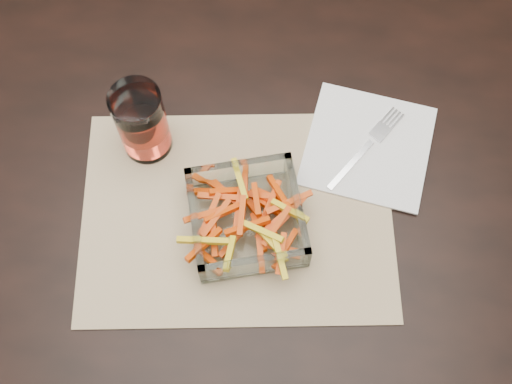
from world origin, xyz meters
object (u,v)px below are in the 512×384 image
at_px(fork, 367,146).
at_px(dining_table, 262,173).
at_px(tumbler, 142,124).
at_px(glass_bowl, 247,219).

bearing_deg(fork, dining_table, -138.99).
height_order(tumbler, fork, tumbler).
xyz_separation_m(dining_table, fork, (0.16, 0.01, 0.10)).
xyz_separation_m(glass_bowl, fork, (0.17, 0.14, -0.02)).
distance_m(glass_bowl, fork, 0.22).
distance_m(dining_table, glass_bowl, 0.17).
bearing_deg(tumbler, fork, 3.08).
height_order(dining_table, tumbler, tumbler).
xyz_separation_m(glass_bowl, tumbler, (-0.16, 0.12, 0.04)).
xyz_separation_m(dining_table, glass_bowl, (-0.01, -0.13, 0.12)).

